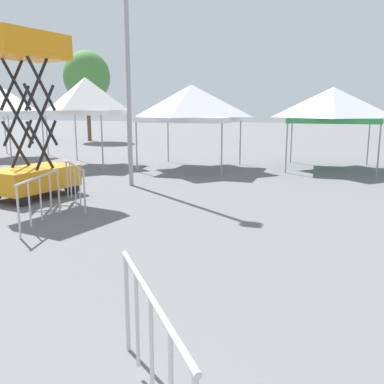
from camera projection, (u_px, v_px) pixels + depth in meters
name	position (u px, v px, depth m)	size (l,w,h in m)	color
canopy_tent_far_left	(4.00, 102.00, 20.67)	(2.92, 2.92, 3.40)	#9E9EA3
canopy_tent_center	(86.00, 96.00, 17.89)	(2.89, 2.89, 3.74)	#9E9EA3
canopy_tent_behind_left	(192.00, 103.00, 16.96)	(3.64, 3.64, 3.38)	#9E9EA3
canopy_tent_right_of_center	(333.00, 105.00, 16.76)	(3.44, 3.44, 3.28)	#9E9EA3
scissor_lift	(31.00, 151.00, 11.57)	(1.88, 2.56, 4.43)	black
light_pole_near_lift	(127.00, 42.00, 12.76)	(0.36, 0.36, 7.74)	#9E9EA3
tree_behind_tents_center	(87.00, 77.00, 30.71)	(3.37, 3.37, 6.53)	brown
crowd_barrier_mid_lot	(75.00, 177.00, 10.67)	(1.50, 1.54, 1.08)	#B7BABF
crowd_barrier_near_person	(151.00, 331.00, 3.32)	(1.29, 1.72, 1.08)	#B7BABF
crowd_barrier_by_lift	(40.00, 191.00, 8.91)	(0.50, 2.06, 1.08)	#B7BABF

